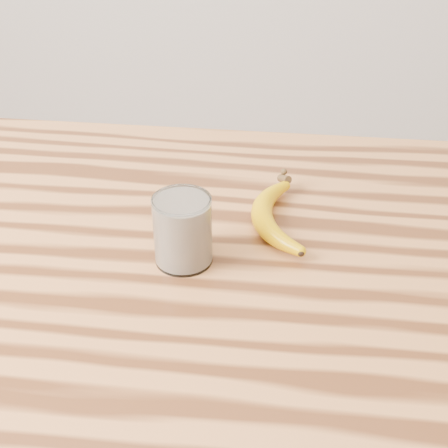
# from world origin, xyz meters

# --- Properties ---
(table) EXTENTS (1.20, 0.80, 0.90)m
(table) POSITION_xyz_m (0.00, 0.00, 0.77)
(table) COLOR #B5733B
(table) RESTS_ON ground
(smoothie_glass) EXTENTS (0.08, 0.08, 0.10)m
(smoothie_glass) POSITION_xyz_m (0.13, -0.01, 0.95)
(smoothie_glass) COLOR white
(smoothie_glass) RESTS_ON table
(banana) EXTENTS (0.13, 0.26, 0.03)m
(banana) POSITION_xyz_m (0.23, 0.09, 0.92)
(banana) COLOR #D29A00
(banana) RESTS_ON table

